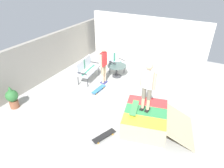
% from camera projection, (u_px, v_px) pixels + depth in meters
% --- Properties ---
extents(ground_plane, '(12.00, 12.00, 0.10)m').
position_uv_depth(ground_plane, '(120.00, 105.00, 7.52)').
color(ground_plane, '#A8A8A3').
extents(back_wall_cinderblock, '(9.00, 0.20, 1.96)m').
position_uv_depth(back_wall_cinderblock, '(40.00, 61.00, 8.65)').
color(back_wall_cinderblock, gray).
rests_on(back_wall_cinderblock, ground_plane).
extents(house_facade, '(0.23, 6.00, 2.55)m').
position_uv_depth(house_facade, '(146.00, 42.00, 9.90)').
color(house_facade, white).
rests_on(house_facade, ground_plane).
extents(skate_ramp, '(2.04, 2.51, 0.65)m').
position_uv_depth(skate_ramp, '(146.00, 119.00, 6.30)').
color(skate_ramp, tan).
rests_on(skate_ramp, ground_plane).
extents(patio_bench, '(1.31, 0.70, 1.02)m').
position_uv_depth(patio_bench, '(86.00, 68.00, 8.87)').
color(patio_bench, '#38383D').
rests_on(patio_bench, ground_plane).
extents(patio_chair_near_house, '(0.78, 0.74, 1.02)m').
position_uv_depth(patio_chair_near_house, '(116.00, 61.00, 9.55)').
color(patio_chair_near_house, '#38383D').
rests_on(patio_chair_near_house, ground_plane).
extents(patio_table, '(0.90, 0.90, 0.57)m').
position_uv_depth(patio_table, '(117.00, 69.00, 9.24)').
color(patio_table, '#38383D').
rests_on(patio_table, ground_plane).
extents(person_watching, '(0.48, 0.25, 1.74)m').
position_uv_depth(person_watching, '(104.00, 62.00, 8.40)').
color(person_watching, navy).
rests_on(person_watching, ground_plane).
extents(person_skater, '(0.24, 0.48, 1.64)m').
position_uv_depth(person_skater, '(148.00, 84.00, 5.70)').
color(person_skater, black).
rests_on(person_skater, skate_ramp).
extents(skateboard_by_bench, '(0.81, 0.24, 0.10)m').
position_uv_depth(skateboard_by_bench, '(99.00, 89.00, 8.28)').
color(skateboard_by_bench, '#3372B2').
rests_on(skateboard_by_bench, ground_plane).
extents(skateboard_spare, '(0.82, 0.48, 0.10)m').
position_uv_depth(skateboard_spare, '(104.00, 136.00, 5.98)').
color(skateboard_spare, black).
rests_on(skateboard_spare, ground_plane).
extents(skateboard_on_ramp, '(0.82, 0.39, 0.10)m').
position_uv_depth(skateboard_on_ramp, '(134.00, 108.00, 6.13)').
color(skateboard_on_ramp, '#3F8C4C').
rests_on(skateboard_on_ramp, skate_ramp).
extents(potted_plant, '(0.44, 0.44, 0.92)m').
position_uv_depth(potted_plant, '(12.00, 97.00, 7.12)').
color(potted_plant, brown).
rests_on(potted_plant, ground_plane).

